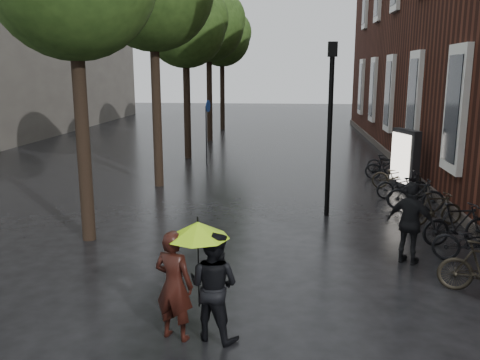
# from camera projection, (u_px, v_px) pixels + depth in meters

# --- Properties ---
(street_trees) EXTENTS (4.33, 34.03, 8.91)m
(street_trees) POSITION_uv_depth(u_px,v_px,m) (170.00, 11.00, 19.82)
(street_trees) COLOR black
(street_trees) RESTS_ON ground
(person_burgundy) EXTENTS (0.73, 0.59, 1.74)m
(person_burgundy) POSITION_uv_depth(u_px,v_px,m) (174.00, 285.00, 7.72)
(person_burgundy) COLOR black
(person_burgundy) RESTS_ON ground
(person_black) EXTENTS (1.01, 0.91, 1.72)m
(person_black) POSITION_uv_depth(u_px,v_px,m) (214.00, 286.00, 7.73)
(person_black) COLOR black
(person_black) RESTS_ON ground
(lime_umbrella) EXTENTS (0.98, 0.98, 1.45)m
(lime_umbrella) POSITION_uv_depth(u_px,v_px,m) (198.00, 230.00, 7.61)
(lime_umbrella) COLOR black
(lime_umbrella) RESTS_ON ground
(pedestrian_walking) EXTENTS (1.11, 0.94, 1.78)m
(pedestrian_walking) POSITION_uv_depth(u_px,v_px,m) (411.00, 223.00, 10.78)
(pedestrian_walking) COLOR black
(pedestrian_walking) RESTS_ON ground
(parked_bicycles) EXTENTS (2.18, 12.25, 1.04)m
(parked_bicycles) POSITION_uv_depth(u_px,v_px,m) (420.00, 196.00, 14.85)
(parked_bicycles) COLOR black
(parked_bicycles) RESTS_ON ground
(ad_lightbox) EXTENTS (0.32, 1.38, 2.08)m
(ad_lightbox) POSITION_uv_depth(u_px,v_px,m) (405.00, 159.00, 17.65)
(ad_lightbox) COLOR black
(ad_lightbox) RESTS_ON ground
(lamp_post) EXTENTS (0.25, 0.25, 4.82)m
(lamp_post) POSITION_uv_depth(u_px,v_px,m) (330.00, 113.00, 13.96)
(lamp_post) COLOR black
(lamp_post) RESTS_ON ground
(cycle_sign) EXTENTS (0.15, 0.51, 2.81)m
(cycle_sign) POSITION_uv_depth(u_px,v_px,m) (207.00, 122.00, 22.17)
(cycle_sign) COLOR #262628
(cycle_sign) RESTS_ON ground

